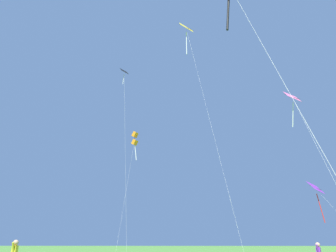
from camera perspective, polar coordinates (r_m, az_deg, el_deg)
name	(u,v)px	position (r m, az deg, el deg)	size (l,w,h in m)	color
kite_yellow_diamond	(187,36)	(42.47, 3.39, 15.56)	(4.81, 10.34, 28.70)	yellow
kite_black_large	(124,81)	(44.12, -7.74, 7.84)	(2.83, 5.28, 24.20)	black
kite_purple_streamer	(318,195)	(38.16, 24.91, -10.91)	(3.12, 7.33, 7.89)	purple
kite_pink_low	(294,104)	(29.09, 21.33, 3.57)	(1.53, 7.33, 13.95)	pink
kite_orange_box	(135,139)	(50.41, -5.87, -2.34)	(1.08, 8.98, 18.04)	orange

